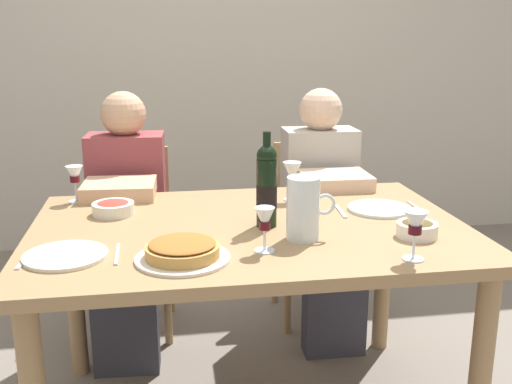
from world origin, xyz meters
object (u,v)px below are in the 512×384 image
(olive_bowl, at_px, (417,228))
(baked_tart, at_px, (182,251))
(wine_bottle, at_px, (267,186))
(wine_glass_centre, at_px, (75,176))
(diner_left, at_px, (126,218))
(salad_bowl, at_px, (113,207))
(dinner_plate_left_setting, at_px, (65,256))
(dinner_plate_right_setting, at_px, (379,209))
(wine_glass_right_diner, at_px, (292,173))
(wine_glass_left_diner, at_px, (265,221))
(water_pitcher, at_px, (303,212))
(wine_glass_spare, at_px, (415,225))
(chair_left, at_px, (132,227))
(chair_right, at_px, (312,218))
(dining_table, at_px, (250,250))
(diner_right, at_px, (324,208))

(olive_bowl, bearing_deg, baked_tart, -173.75)
(wine_bottle, height_order, olive_bowl, wine_bottle)
(wine_glass_centre, xyz_separation_m, diner_left, (0.17, 0.22, -0.25))
(salad_bowl, distance_m, wine_glass_centre, 0.26)
(dinner_plate_left_setting, bearing_deg, wine_bottle, 17.20)
(wine_bottle, height_order, baked_tart, wine_bottle)
(wine_bottle, relative_size, dinner_plate_right_setting, 1.39)
(wine_glass_right_diner, distance_m, wine_glass_centre, 0.85)
(wine_glass_left_diner, bearing_deg, water_pitcher, 33.05)
(baked_tart, distance_m, wine_glass_spare, 0.68)
(olive_bowl, xyz_separation_m, wine_glass_left_diner, (-0.52, -0.05, 0.07))
(baked_tart, distance_m, chair_left, 1.21)
(olive_bowl, distance_m, dinner_plate_left_setting, 1.11)
(wine_bottle, height_order, salad_bowl, wine_bottle)
(baked_tart, height_order, wine_glass_spare, wine_glass_spare)
(chair_left, height_order, diner_left, diner_left)
(wine_glass_spare, xyz_separation_m, chair_right, (0.03, 1.27, -0.37))
(water_pitcher, distance_m, chair_right, 1.13)
(dining_table, distance_m, wine_glass_spare, 0.62)
(salad_bowl, bearing_deg, water_pitcher, -30.96)
(olive_bowl, bearing_deg, wine_glass_left_diner, -174.23)
(wine_glass_centre, bearing_deg, water_pitcher, -36.26)
(salad_bowl, height_order, wine_glass_spare, wine_glass_spare)
(wine_bottle, height_order, water_pitcher, wine_bottle)
(wine_glass_spare, xyz_separation_m, dinner_plate_right_setting, (0.08, 0.50, -0.10))
(diner_left, height_order, diner_right, same)
(baked_tart, bearing_deg, dinner_plate_right_setting, 27.55)
(dining_table, relative_size, wine_glass_centre, 10.32)
(wine_glass_right_diner, xyz_separation_m, chair_right, (0.24, 0.57, -0.37))
(wine_glass_right_diner, bearing_deg, dinner_plate_left_setting, -147.51)
(olive_bowl, bearing_deg, dinner_plate_left_setting, -179.57)
(chair_right, bearing_deg, dinner_plate_left_setting, 47.21)
(wine_glass_spare, height_order, diner_left, diner_left)
(dinner_plate_right_setting, distance_m, diner_right, 0.55)
(wine_glass_centre, height_order, diner_left, diner_left)
(water_pitcher, height_order, wine_glass_left_diner, water_pitcher)
(water_pitcher, relative_size, diner_right, 0.18)
(wine_bottle, height_order, diner_left, diner_left)
(chair_right, bearing_deg, diner_right, 90.17)
(wine_bottle, height_order, wine_glass_right_diner, wine_bottle)
(baked_tart, height_order, dinner_plate_right_setting, baked_tart)
(salad_bowl, xyz_separation_m, diner_right, (0.92, 0.42, -0.17))
(olive_bowl, xyz_separation_m, chair_left, (-0.97, 1.07, -0.29))
(dining_table, xyz_separation_m, diner_right, (0.45, 0.63, -0.05))
(chair_left, bearing_deg, dinner_plate_right_setting, 144.84)
(wine_bottle, bearing_deg, salad_bowl, 157.16)
(baked_tart, height_order, chair_right, chair_right)
(dinner_plate_right_setting, bearing_deg, diner_right, 96.65)
(dinner_plate_left_setting, relative_size, diner_left, 0.21)
(baked_tart, xyz_separation_m, wine_glass_spare, (0.67, -0.11, 0.08))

